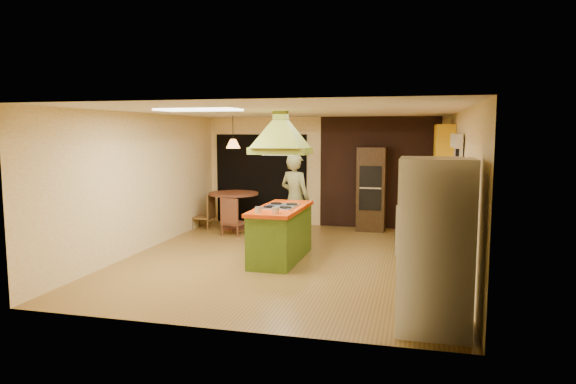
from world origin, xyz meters
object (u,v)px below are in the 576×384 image
(kitchen_island, at_px, (281,233))
(man, at_px, (295,199))
(wall_oven, at_px, (371,189))
(refrigerator, at_px, (435,246))
(dining_table, at_px, (234,203))
(canister_large, at_px, (435,194))

(kitchen_island, relative_size, man, 1.04)
(wall_oven, bearing_deg, refrigerator, -78.06)
(man, relative_size, refrigerator, 0.93)
(dining_table, bearing_deg, kitchen_island, -54.73)
(dining_table, distance_m, canister_large, 4.42)
(wall_oven, bearing_deg, kitchen_island, -112.06)
(man, bearing_deg, refrigerator, 145.85)
(man, height_order, wall_oven, wall_oven)
(kitchen_island, xyz_separation_m, wall_oven, (1.26, 3.04, 0.45))
(refrigerator, height_order, wall_oven, refrigerator)
(refrigerator, xyz_separation_m, wall_oven, (-1.15, 5.65, -0.03))
(wall_oven, relative_size, dining_table, 1.67)
(man, bearing_deg, wall_oven, -102.84)
(refrigerator, bearing_deg, dining_table, 129.83)
(refrigerator, height_order, canister_large, refrigerator)
(man, xyz_separation_m, dining_table, (-1.68, 1.19, -0.30))
(kitchen_island, xyz_separation_m, canister_large, (2.54, 1.41, 0.58))
(kitchen_island, bearing_deg, dining_table, 126.34)
(kitchen_island, distance_m, wall_oven, 3.32)
(canister_large, bearing_deg, wall_oven, 128.33)
(kitchen_island, xyz_separation_m, dining_table, (-1.73, 2.45, 0.12))
(dining_table, relative_size, canister_large, 4.63)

